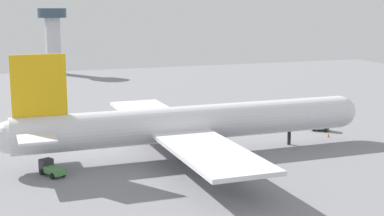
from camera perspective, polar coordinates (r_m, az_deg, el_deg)
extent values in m
plane|color=gray|center=(107.77, 0.00, -4.71)|extent=(289.22, 289.22, 0.00)
cylinder|color=silver|center=(106.33, 0.00, -1.54)|extent=(66.24, 6.63, 6.63)
sphere|color=silver|center=(121.66, 14.79, -0.35)|extent=(6.49, 6.49, 6.49)
sphere|color=silver|center=(100.02, -18.11, -2.85)|extent=(5.63, 5.63, 5.63)
cube|color=yellow|center=(98.77, -15.32, 2.22)|extent=(9.27, 0.50, 10.60)
cube|color=silver|center=(94.88, -15.60, -2.81)|extent=(5.96, 9.94, 0.36)
cube|color=silver|center=(105.15, -16.10, -1.55)|extent=(5.96, 9.94, 0.36)
cube|color=silver|center=(90.10, 1.77, -4.42)|extent=(11.26, 29.78, 0.70)
cube|color=silver|center=(121.23, -4.25, -0.54)|extent=(11.26, 29.78, 0.70)
cylinder|color=gray|center=(94.91, 1.31, -4.73)|extent=(5.30, 2.78, 2.78)
cylinder|color=gray|center=(85.18, 4.06, -6.56)|extent=(5.30, 2.78, 2.78)
cylinder|color=gray|center=(117.67, -3.16, -1.73)|extent=(5.30, 2.78, 2.78)
cylinder|color=gray|center=(128.02, -4.63, -0.74)|extent=(5.30, 2.78, 2.78)
cylinder|color=black|center=(116.28, 9.85, -3.02)|extent=(0.70, 0.70, 2.79)
cylinder|color=black|center=(103.01, -1.02, -4.63)|extent=(0.70, 0.70, 2.79)
cylinder|color=black|center=(109.69, -2.29, -3.69)|extent=(0.70, 0.70, 2.79)
cube|color=#333338|center=(98.60, -14.61, -5.61)|extent=(2.54, 2.33, 2.03)
cube|color=#4C8C4C|center=(96.55, -13.77, -6.22)|extent=(3.45, 4.24, 1.06)
cylinder|color=black|center=(99.26, -13.97, -6.08)|extent=(0.68, 1.02, 1.00)
cylinder|color=black|center=(98.16, -15.08, -6.32)|extent=(0.68, 1.02, 1.00)
cylinder|color=black|center=(96.58, -12.92, -6.50)|extent=(0.68, 1.02, 1.00)
cylinder|color=black|center=(95.45, -14.05, -6.76)|extent=(0.68, 1.02, 1.00)
cube|color=#4C8C4C|center=(130.22, 13.54, -1.69)|extent=(2.38, 2.54, 1.95)
cube|color=#4C8C4C|center=(130.45, 12.65, -1.80)|extent=(3.56, 3.47, 1.19)
cylinder|color=black|center=(129.26, 13.43, -2.22)|extent=(0.88, 0.77, 0.89)
cylinder|color=black|center=(131.60, 13.51, -1.99)|extent=(0.88, 0.77, 0.89)
cylinder|color=black|center=(129.45, 12.32, -2.15)|extent=(0.88, 0.77, 0.89)
cylinder|color=black|center=(131.80, 12.42, -1.93)|extent=(0.88, 0.77, 0.89)
cone|color=orange|center=(124.77, 13.70, -2.70)|extent=(0.59, 0.59, 0.84)
cylinder|color=silver|center=(237.96, -13.93, 6.17)|extent=(6.06, 6.06, 22.81)
cylinder|color=#334756|center=(237.38, -14.07, 9.37)|extent=(11.52, 11.52, 3.77)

